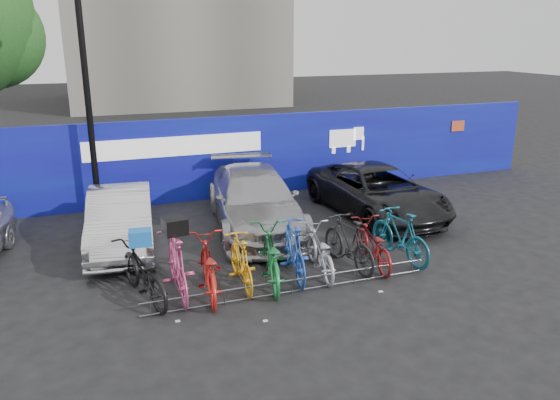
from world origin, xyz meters
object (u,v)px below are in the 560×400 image
bike_5 (293,250)px  car_2 (255,200)px  bike_2 (208,267)px  lamppost (87,92)px  car_3 (377,191)px  bike_6 (319,251)px  bike_3 (241,261)px  bike_rack (292,286)px  bike_1 (177,264)px  bike_4 (271,257)px  bike_0 (143,272)px  car_1 (121,219)px  bike_8 (373,244)px  bike_9 (400,235)px  bike_7 (349,243)px

bike_5 → car_2: bearing=-84.8°
bike_2 → car_2: bearing=-114.2°
lamppost → car_3: bearing=-19.0°
car_3 → bike_6: 4.15m
bike_3 → car_3: bearing=-145.1°
car_3 → bike_3: bearing=-150.3°
bike_rack → bike_3: 1.09m
car_2 → bike_1: size_ratio=2.49×
bike_4 → bike_0: bearing=9.3°
car_1 → bike_rack: bearing=-46.3°
bike_0 → bike_6: (3.47, -0.04, -0.05)m
bike_4 → bike_8: bike_4 is taller
bike_rack → car_3: bearing=43.3°
bike_1 → car_2: bearing=-128.6°
lamppost → bike_4: (2.98, -5.42, -2.72)m
bike_2 → bike_3: size_ratio=1.19×
bike_1 → bike_4: bike_1 is taller
car_1 → bike_6: (3.64, -2.89, -0.17)m
car_2 → bike_6: size_ratio=2.72×
bike_rack → bike_0: (-2.62, 0.71, 0.37)m
lamppost → bike_0: (0.58, -5.29, -2.74)m
bike_rack → bike_5: bike_5 is taller
bike_0 → bike_3: 1.82m
car_3 → bike_9: bearing=-113.3°
lamppost → bike_5: lamppost is taller
bike_4 → bike_7: bearing=-162.5°
bike_3 → bike_9: size_ratio=0.91×
lamppost → car_2: 4.99m
car_2 → bike_6: bearing=-74.5°
car_2 → bike_9: bearing=-44.8°
bike_0 → bike_9: bike_9 is taller
lamppost → bike_7: bearing=-48.1°
bike_rack → bike_3: bearing=141.2°
bike_2 → bike_9: bearing=-170.9°
lamppost → bike_2: 6.35m
bike_1 → bike_7: bike_1 is taller
lamppost → bike_4: bearing=-61.2°
bike_rack → car_2: 3.80m
car_2 → bike_7: 3.19m
bike_4 → bike_8: bearing=-166.0°
bike_2 → bike_4: bike_4 is taller
bike_8 → car_2: bearing=-56.1°
car_3 → bike_5: size_ratio=2.48×
bike_6 → bike_8: size_ratio=1.01×
car_3 → bike_7: 3.66m
bike_0 → bike_2: size_ratio=1.01×
bike_0 → bike_3: bike_0 is taller
lamppost → car_1: lamppost is taller
car_1 → bike_4: car_1 is taller
bike_rack → bike_0: bearing=164.8°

